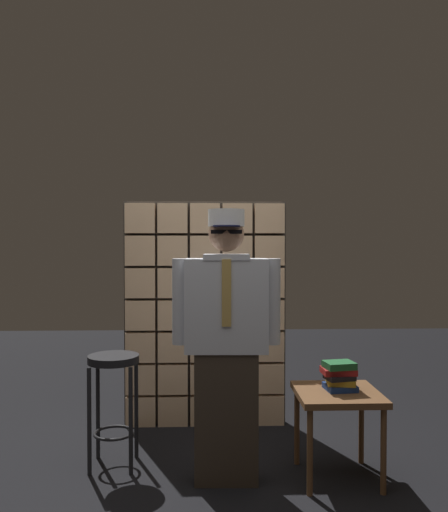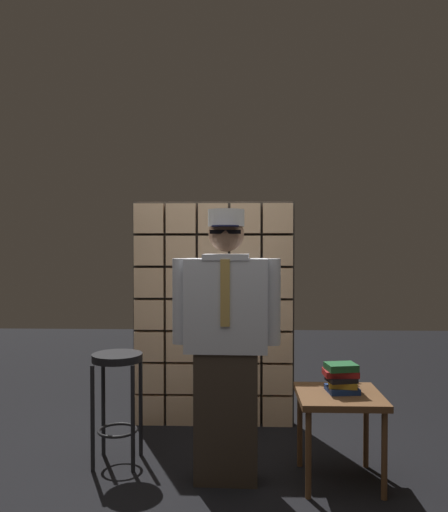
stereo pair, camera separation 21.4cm
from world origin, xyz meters
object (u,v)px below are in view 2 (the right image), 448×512
object	(u,v)px
side_table	(339,405)
book_stack	(341,378)
standing_person	(226,340)
bar_stool	(117,381)

from	to	relation	value
side_table	book_stack	distance (m)	0.17
book_stack	side_table	bearing A→B (deg)	-131.85
standing_person	side_table	xyz separation A→B (m)	(0.71, 0.02, -0.41)
bar_stool	side_table	bearing A→B (deg)	-8.98
standing_person	side_table	size ratio (longest dim) A/B	3.06
standing_person	bar_stool	distance (m)	0.85
standing_person	side_table	bearing A→B (deg)	3.02
standing_person	book_stack	xyz separation A→B (m)	(0.72, 0.03, -0.24)
bar_stool	book_stack	xyz separation A→B (m)	(1.47, -0.21, 0.09)
standing_person	bar_stool	world-z (taller)	standing_person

